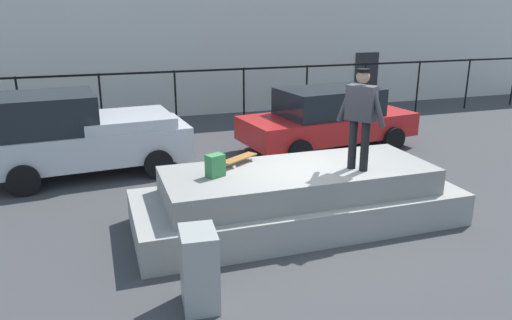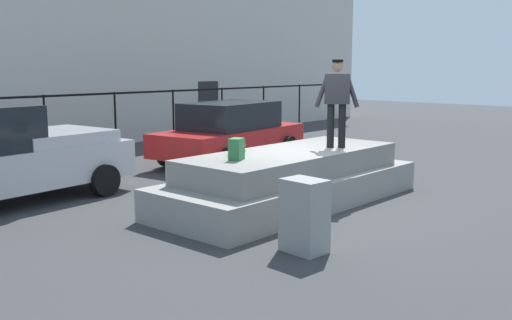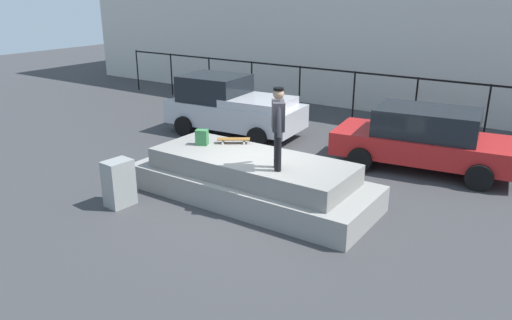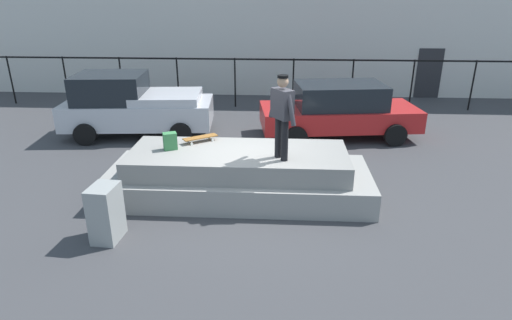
% 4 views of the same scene
% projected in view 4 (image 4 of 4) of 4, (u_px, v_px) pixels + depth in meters
% --- Properties ---
extents(ground_plane, '(60.00, 60.00, 0.00)m').
position_uv_depth(ground_plane, '(249.00, 198.00, 9.33)').
color(ground_plane, '#38383A').
extents(concrete_ledge, '(5.66, 2.17, 1.01)m').
position_uv_depth(concrete_ledge, '(238.00, 175.00, 9.33)').
color(concrete_ledge, gray).
rests_on(concrete_ledge, ground_plane).
extents(skateboarder, '(0.57, 0.75, 1.69)m').
position_uv_depth(skateboarder, '(282.00, 111.00, 8.36)').
color(skateboarder, black).
rests_on(skateboarder, concrete_ledge).
extents(skateboard, '(0.76, 0.61, 0.12)m').
position_uv_depth(skateboard, '(200.00, 138.00, 9.65)').
color(skateboard, brown).
rests_on(skateboard, concrete_ledge).
extents(backpack, '(0.34, 0.29, 0.37)m').
position_uv_depth(backpack, '(170.00, 141.00, 9.17)').
color(backpack, '#33723F').
rests_on(backpack, concrete_ledge).
extents(car_silver_pickup_near, '(4.55, 2.41, 1.88)m').
position_uv_depth(car_silver_pickup_near, '(134.00, 105.00, 13.06)').
color(car_silver_pickup_near, '#B7B7BC').
rests_on(car_silver_pickup_near, ground_plane).
extents(car_red_sedan_mid, '(4.83, 2.58, 1.62)m').
position_uv_depth(car_red_sedan_mid, '(339.00, 110.00, 12.91)').
color(car_red_sedan_mid, '#B21E1E').
rests_on(car_red_sedan_mid, ground_plane).
extents(utility_box, '(0.49, 0.64, 1.04)m').
position_uv_depth(utility_box, '(106.00, 213.00, 7.62)').
color(utility_box, gray).
rests_on(utility_box, ground_plane).
extents(fence_row, '(24.06, 0.06, 1.84)m').
position_uv_depth(fence_row, '(264.00, 73.00, 16.00)').
color(fence_row, black).
rests_on(fence_row, ground_plane).
extents(warehouse_building, '(33.95, 8.29, 7.22)m').
position_uv_depth(warehouse_building, '(269.00, 2.00, 20.60)').
color(warehouse_building, beige).
rests_on(warehouse_building, ground_plane).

